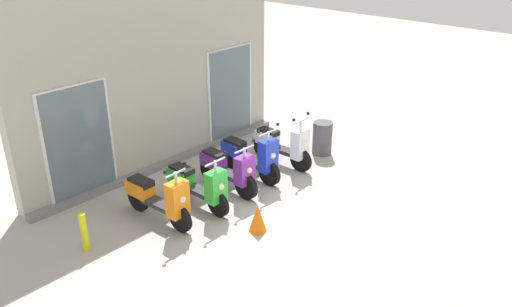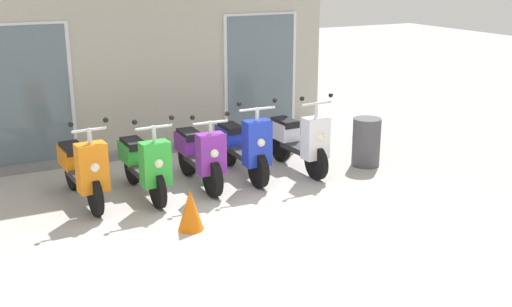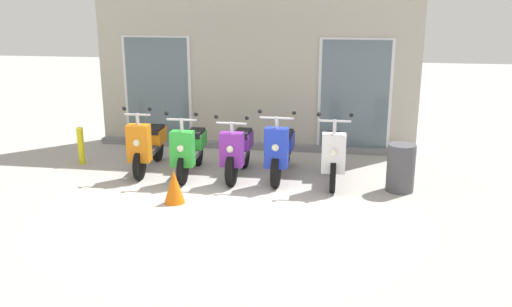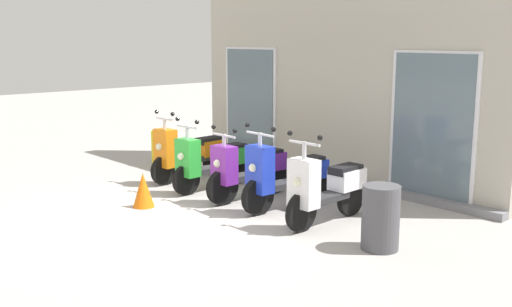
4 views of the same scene
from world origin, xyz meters
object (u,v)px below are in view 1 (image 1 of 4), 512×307
(scooter_purple, at_px, (228,169))
(scooter_orange, at_px, (159,197))
(scooter_blue, at_px, (251,156))
(traffic_cone, at_px, (258,218))
(curb_bollard, at_px, (84,232))
(scooter_green, at_px, (198,184))
(trash_bin, at_px, (322,138))
(scooter_white, at_px, (283,144))

(scooter_purple, bearing_deg, scooter_orange, 177.21)
(scooter_blue, height_order, traffic_cone, scooter_blue)
(curb_bollard, bearing_deg, scooter_green, -8.38)
(scooter_blue, distance_m, curb_bollard, 3.83)
(curb_bollard, bearing_deg, scooter_orange, -8.05)
(scooter_green, height_order, scooter_blue, scooter_blue)
(curb_bollard, distance_m, trash_bin, 5.86)
(scooter_orange, height_order, trash_bin, scooter_orange)
(scooter_blue, relative_size, traffic_cone, 3.25)
(curb_bollard, bearing_deg, scooter_blue, -3.09)
(trash_bin, bearing_deg, scooter_blue, 168.29)
(scooter_blue, distance_m, traffic_cone, 2.13)
(scooter_green, height_order, curb_bollard, scooter_green)
(curb_bollard, bearing_deg, scooter_white, -4.17)
(scooter_blue, xyz_separation_m, curb_bollard, (-3.82, 0.21, -0.14))
(curb_bollard, height_order, trash_bin, trash_bin)
(traffic_cone, relative_size, trash_bin, 0.67)
(scooter_white, bearing_deg, scooter_orange, 177.48)
(scooter_blue, distance_m, trash_bin, 2.05)
(traffic_cone, bearing_deg, curb_bollard, 143.74)
(scooter_green, relative_size, scooter_blue, 0.95)
(scooter_green, bearing_deg, traffic_cone, -84.48)
(scooter_orange, xyz_separation_m, scooter_white, (3.33, -0.15, 0.01))
(scooter_blue, bearing_deg, traffic_cone, -133.89)
(scooter_blue, xyz_separation_m, trash_bin, (2.00, -0.42, -0.10))
(scooter_white, xyz_separation_m, curb_bollard, (-4.73, 0.34, -0.16))
(traffic_cone, height_order, curb_bollard, curb_bollard)
(scooter_purple, height_order, trash_bin, scooter_purple)
(trash_bin, bearing_deg, scooter_orange, 174.54)
(scooter_white, bearing_deg, scooter_blue, 171.29)
(scooter_white, bearing_deg, traffic_cone, -149.70)
(scooter_blue, bearing_deg, curb_bollard, 176.91)
(scooter_white, distance_m, curb_bollard, 4.74)
(scooter_purple, bearing_deg, scooter_blue, 5.62)
(scooter_orange, bearing_deg, scooter_green, -8.93)
(scooter_purple, xyz_separation_m, trash_bin, (2.75, -0.34, -0.08))
(scooter_green, distance_m, scooter_white, 2.51)
(scooter_orange, bearing_deg, traffic_cone, -57.99)
(scooter_white, height_order, traffic_cone, scooter_white)
(scooter_purple, relative_size, curb_bollard, 2.26)
(scooter_purple, height_order, scooter_white, scooter_white)
(scooter_purple, bearing_deg, scooter_green, -176.81)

